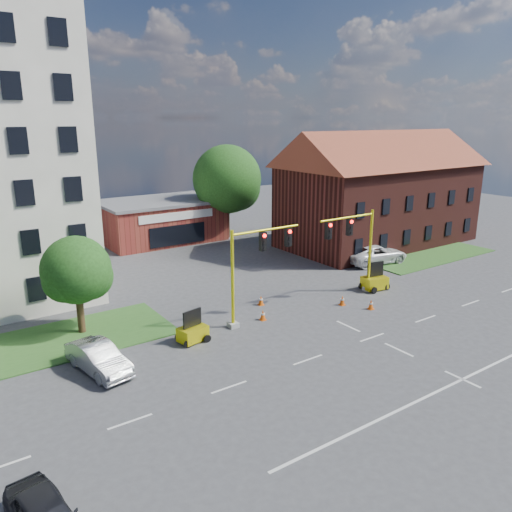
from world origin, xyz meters
The scene contains 17 objects.
ground centered at (0.00, 0.00, 0.00)m, with size 120.00×120.00×0.00m, color #3F3F41.
grass_verge_ne centered at (18.00, 9.00, 0.04)m, with size 14.00×4.00×0.08m, color #2D5720.
lane_markings centered at (0.00, -3.00, 0.01)m, with size 60.00×36.00×0.01m, color silver, non-canonical shape.
brick_shop centered at (0.00, 29.98, 2.16)m, with size 12.40×8.40×4.30m.
townhouse_row centered at (18.00, 16.00, 5.93)m, with size 21.00×11.00×11.50m.
tree_large centered at (6.87, 27.08, 6.04)m, with size 7.64×7.28×9.95m.
tree_nw_front centered at (-13.79, 10.58, 3.82)m, with size 4.25×4.04×6.02m.
signal_mast_west centered at (-4.36, 6.00, 3.92)m, with size 5.30×0.60×6.20m.
signal_mast_east centered at (4.36, 6.00, 3.92)m, with size 5.30×0.60×6.20m.
trailer_west centered at (-9.03, 5.59, 0.58)m, with size 1.82×1.40×1.86m.
trailer_east centered at (6.60, 5.90, 0.65)m, with size 1.99×1.50×2.07m.
cone_a centered at (-3.82, 5.87, 0.34)m, with size 0.40×0.40×0.70m.
cone_b centered at (-2.38, 8.12, 0.34)m, with size 0.40×0.40×0.70m.
cone_c centered at (3.34, 3.22, 0.34)m, with size 0.40×0.40×0.70m.
cone_d centered at (2.29, 4.90, 0.34)m, with size 0.40×0.40×0.70m.
pickup_white centered at (12.10, 10.85, 0.84)m, with size 2.78×6.03×1.68m, color white.
sedan_silver_front centered at (-14.67, 5.15, 0.74)m, with size 1.57×4.51×1.49m, color #A0A4A8.
Camera 1 is at (-21.21, -18.51, 12.61)m, focal length 35.00 mm.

